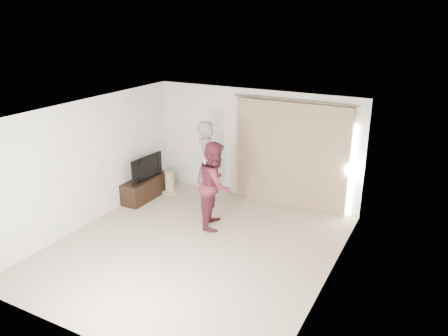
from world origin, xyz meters
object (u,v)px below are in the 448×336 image
at_px(tv_console, 145,188).
at_px(person_man, 208,163).
at_px(tv, 144,167).
at_px(person_woman, 215,185).

distance_m(tv_console, person_man, 1.72).
bearing_deg(tv, person_man, -69.37).
bearing_deg(person_woman, tv_console, 168.46).
bearing_deg(person_woman, tv, 168.46).
height_order(tv_console, tv, tv).
distance_m(tv_console, person_woman, 2.30).
relative_size(tv, person_man, 0.50).
distance_m(tv_console, tv, 0.54).
bearing_deg(tv_console, person_man, 16.16).
height_order(person_man, person_woman, person_man).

